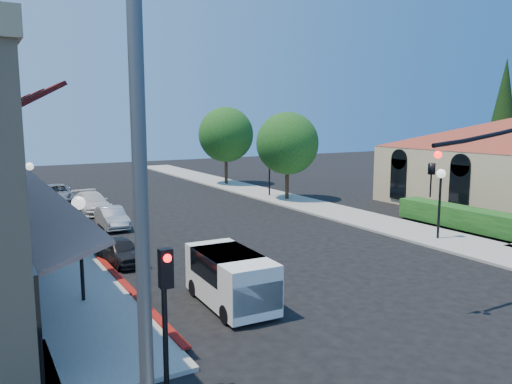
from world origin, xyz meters
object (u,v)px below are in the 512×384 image
street_tree_b (226,135)px  lamppost_left_far (30,177)px  cobra_streetlight (166,176)px  street_tree_a (287,143)px  parked_car_a (120,250)px  parked_car_b (112,218)px  lamppost_left_near (79,222)px  lamppost_right_near (440,186)px  lamppost_right_far (269,161)px  parked_car_d (56,194)px  secondary_signal (166,294)px  conifer_far (503,114)px  white_van (231,276)px  parked_car_c (92,203)px

street_tree_b → lamppost_left_far: 20.06m
street_tree_b → cobra_streetlight: (-17.95, -34.00, 0.72)m
street_tree_a → parked_car_a: (-15.00, -10.00, -3.65)m
street_tree_b → parked_car_a: bearing=-126.9°
street_tree_b → parked_car_b: bearing=-136.3°
lamppost_left_near → lamppost_right_near: size_ratio=1.00×
lamppost_left_near → lamppost_right_far: 23.35m
lamppost_right_far → parked_car_d: size_ratio=0.74×
street_tree_b → secondary_signal: size_ratio=2.11×
street_tree_b → parked_car_b: 19.23m
secondary_signal → parked_car_b: size_ratio=0.94×
conifer_far → white_van: conifer_far is taller
secondary_signal → parked_car_a: size_ratio=1.04×
white_van → street_tree_a: bearing=51.5°
lamppost_right_far → lamppost_left_near: bearing=-136.7°
parked_car_b → conifer_far: bearing=-1.3°
lamppost_left_near → lamppost_left_far: 14.00m
cobra_streetlight → lamppost_right_near: 20.44m
lamppost_left_near → parked_car_b: lamppost_left_near is taller
lamppost_right_near → parked_car_d: lamppost_right_near is taller
secondary_signal → parked_car_d: size_ratio=0.69×
cobra_streetlight → lamppost_right_near: cobra_streetlight is taller
street_tree_a → white_van: (-13.17, -16.57, -3.20)m
street_tree_a → parked_car_d: bearing=154.6°
lamppost_left_near → lamppost_left_far: size_ratio=1.00×
street_tree_a → lamppost_right_near: size_ratio=1.82×
cobra_streetlight → parked_car_d: size_ratio=1.94×
conifer_far → street_tree_a: size_ratio=1.70×
conifer_far → parked_car_d: bearing=162.0°
lamppost_left_far → parked_car_c: (3.70, 2.15, -2.08)m
conifer_far → lamppost_right_far: (-19.50, 6.00, -3.62)m
lamppost_left_near → parked_car_c: size_ratio=0.79×
secondary_signal → street_tree_b: bearing=61.2°
lamppost_left_far → parked_car_a: 10.49m
conifer_far → street_tree_a: conifer_far is taller
lamppost_left_far → lamppost_right_far: size_ratio=1.00×
white_van → parked_car_c: (-0.43, 18.72, -0.34)m
parked_car_a → lamppost_right_far: bearing=32.1°
secondary_signal → lamppost_left_near: lamppost_left_near is taller
lamppost_right_near → parked_car_d: 25.83m
lamppost_left_far → lamppost_right_near: same height
cobra_streetlight → lamppost_left_near: (0.65, 10.00, -2.53)m
parked_car_d → street_tree_a: bearing=-19.7°
cobra_streetlight → lamppost_right_far: size_ratio=2.61×
street_tree_b → cobra_streetlight: 38.45m
street_tree_b → lamppost_right_far: bearing=-92.1°
street_tree_a → parked_car_a: street_tree_a is taller
lamppost_left_near → lamppost_right_near: 17.00m
parked_car_a → cobra_streetlight: bearing=-109.0°
cobra_streetlight → parked_car_a: 15.07m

